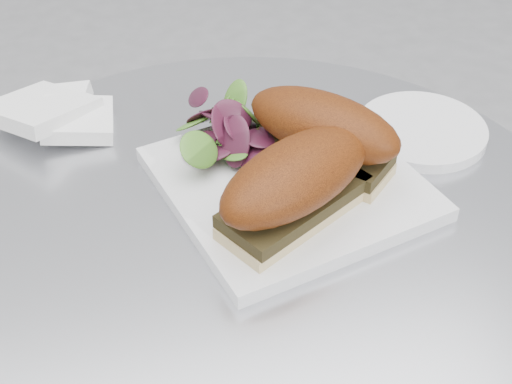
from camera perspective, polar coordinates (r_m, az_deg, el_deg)
plate at (r=0.74m, az=2.67°, el=0.72°), size 0.29×0.29×0.02m
sandwich_left at (r=0.66m, az=3.22°, el=0.75°), size 0.19×0.16×0.08m
sandwich_right at (r=0.72m, az=5.37°, el=4.84°), size 0.17×0.17×0.08m
salad at (r=0.76m, az=-2.43°, el=5.41°), size 0.11×0.11×0.05m
napkin at (r=0.85m, az=-15.38°, el=5.49°), size 0.18×0.18×0.02m
saucer at (r=0.83m, az=13.12°, el=4.84°), size 0.15×0.15×0.01m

